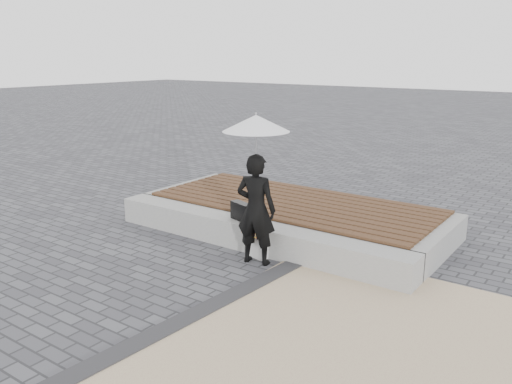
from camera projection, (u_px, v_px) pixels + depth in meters
ground at (175, 284)px, 6.56m from camera, size 80.00×80.00×0.00m
edging_band at (193, 316)px, 5.74m from camera, size 0.61×5.20×0.04m
seating_ledge at (251, 235)px, 7.77m from camera, size 5.00×0.45×0.40m
timber_platform at (294, 215)px, 8.71m from camera, size 5.00×2.00×0.40m
timber_decking at (294, 202)px, 8.66m from camera, size 4.60×2.00×0.04m
woman at (256, 209)px, 7.06m from camera, size 0.62×0.47×1.52m
parasol at (256, 123)px, 6.77m from camera, size 0.88×0.88×1.12m
handbag at (241, 211)px, 7.75m from camera, size 0.40×0.24×0.27m
canvas_tote at (257, 245)px, 7.42m from camera, size 0.36×0.21×0.35m
magazine at (255, 233)px, 7.33m from camera, size 0.36×0.30×0.01m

